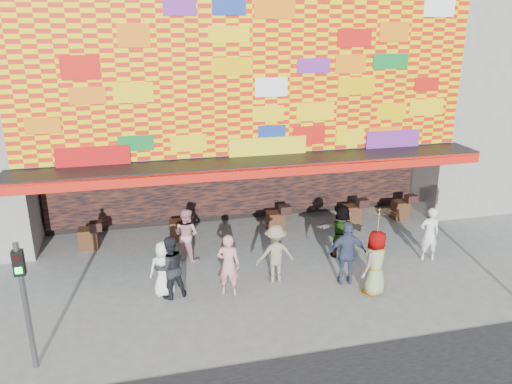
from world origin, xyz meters
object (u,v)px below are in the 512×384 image
at_px(ped_b, 228,265).
at_px(ped_e, 347,253).
at_px(signal_left, 24,292).
at_px(ped_g, 376,263).
at_px(ped_i, 186,234).
at_px(ped_a, 164,269).
at_px(ped_c, 170,268).
at_px(ped_d, 275,254).
at_px(parasol, 379,223).
at_px(ped_f, 342,231).
at_px(ped_h, 429,234).

xyz_separation_m(ped_b, ped_e, (3.42, -0.20, 0.05)).
xyz_separation_m(signal_left, ped_e, (8.14, 1.88, -0.91)).
relative_size(signal_left, ped_g, 1.60).
bearing_deg(ped_i, signal_left, 88.75).
relative_size(ped_a, ped_c, 0.88).
relative_size(ped_d, parasol, 0.98).
xyz_separation_m(ped_i, parasol, (4.86, -3.32, 1.26)).
height_order(ped_a, ped_b, ped_b).
distance_m(ped_f, parasol, 2.69).
xyz_separation_m(signal_left, ped_f, (8.68, 3.56, -0.98)).
bearing_deg(ped_b, ped_g, -172.11).
bearing_deg(ped_d, ped_b, 15.22).
relative_size(ped_f, ped_i, 1.02).
height_order(ped_a, ped_e, ped_e).
height_order(ped_i, parasol, parasol).
xyz_separation_m(ped_a, ped_f, (5.70, 1.08, 0.09)).
bearing_deg(ped_f, ped_h, 178.16).
xyz_separation_m(ped_h, parasol, (-2.60, -1.52, 1.24)).
xyz_separation_m(ped_c, ped_e, (5.00, -0.42, 0.05)).
xyz_separation_m(signal_left, ped_c, (3.15, 2.30, -0.97)).
height_order(ped_f, ped_h, ped_h).
bearing_deg(ped_d, ped_e, 162.49).
height_order(ped_a, ped_h, ped_h).
bearing_deg(ped_g, signal_left, -23.70).
relative_size(ped_b, ped_h, 1.02).
xyz_separation_m(ped_c, ped_i, (0.68, 2.20, -0.03)).
height_order(ped_a, ped_c, ped_c).
relative_size(ped_c, ped_e, 0.95).
height_order(ped_h, ped_i, ped_h).
relative_size(ped_c, ped_d, 1.02).
bearing_deg(ped_h, ped_a, 8.41).
height_order(ped_f, parasol, parasol).
height_order(signal_left, ped_e, signal_left).
relative_size(ped_b, ped_c, 1.00).
bearing_deg(ped_d, ped_g, 152.12).
xyz_separation_m(ped_g, ped_i, (-4.86, 3.32, -0.07)).
distance_m(ped_b, ped_f, 4.23).
bearing_deg(ped_d, signal_left, 21.61).
bearing_deg(signal_left, ped_d, 21.92).
xyz_separation_m(ped_a, ped_b, (1.74, -0.40, 0.11)).
relative_size(ped_d, ped_e, 0.93).
relative_size(ped_b, parasol, 1.00).
bearing_deg(signal_left, ped_c, 36.14).
bearing_deg(signal_left, ped_e, 12.98).
bearing_deg(ped_g, ped_f, -121.47).
bearing_deg(ped_d, ped_c, 3.25).
height_order(ped_d, ped_f, ped_f).
relative_size(ped_c, ped_i, 1.04).
height_order(ped_c, parasol, parasol).
xyz_separation_m(ped_b, ped_f, (3.96, 1.48, -0.02)).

